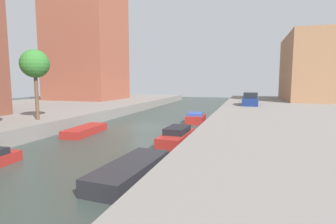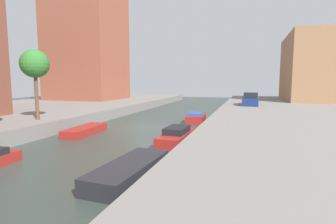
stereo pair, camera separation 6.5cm
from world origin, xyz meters
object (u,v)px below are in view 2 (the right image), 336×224
(parked_car, at_px, (251,100))
(moored_boat_left_2, at_px, (85,130))
(apartment_tower_far, at_px, (86,16))
(moored_boat_right_3, at_px, (196,118))
(low_block_right, at_px, (323,68))
(moored_boat_right_1, at_px, (130,170))
(street_tree_2, at_px, (35,65))
(moored_boat_right_2, at_px, (176,137))

(parked_car, bearing_deg, moored_boat_left_2, -125.58)
(apartment_tower_far, bearing_deg, moored_boat_right_3, -31.85)
(parked_car, bearing_deg, apartment_tower_far, 171.49)
(low_block_right, height_order, parked_car, low_block_right)
(apartment_tower_far, xyz_separation_m, parked_car, (24.15, -3.62, -11.95))
(parked_car, xyz_separation_m, moored_boat_right_1, (-4.58, -22.96, -1.31))
(street_tree_2, xyz_separation_m, moored_boat_right_2, (10.45, -0.15, -4.51))
(parked_car, xyz_separation_m, moored_boat_right_2, (-4.36, -16.87, -1.20))
(moored_boat_right_2, bearing_deg, moored_boat_left_2, 172.51)
(moored_boat_right_2, bearing_deg, moored_boat_right_1, -92.11)
(low_block_right, relative_size, parked_car, 3.41)
(low_block_right, bearing_deg, moored_boat_right_3, -126.35)
(low_block_right, xyz_separation_m, parked_car, (-9.85, -11.54, -4.09))
(apartment_tower_far, height_order, low_block_right, apartment_tower_far)
(low_block_right, bearing_deg, apartment_tower_far, -166.88)
(apartment_tower_far, relative_size, parked_car, 5.87)
(parked_car, bearing_deg, low_block_right, 49.52)
(moored_boat_right_3, bearing_deg, moored_boat_right_2, -86.88)
(apartment_tower_far, relative_size, street_tree_2, 5.04)
(street_tree_2, height_order, moored_boat_right_3, street_tree_2)
(moored_boat_left_2, xyz_separation_m, moored_boat_right_1, (6.82, -7.02, 0.05))
(moored_boat_left_2, distance_m, moored_boat_right_1, 9.79)
(street_tree_2, distance_m, moored_boat_right_1, 12.84)
(apartment_tower_far, distance_m, moored_boat_right_1, 35.57)
(apartment_tower_far, distance_m, low_block_right, 35.78)
(street_tree_2, xyz_separation_m, moored_boat_right_3, (9.99, 8.33, -4.53))
(moored_boat_right_1, xyz_separation_m, moored_boat_right_2, (0.22, 6.09, 0.11))
(moored_boat_left_2, bearing_deg, street_tree_2, -167.16)
(apartment_tower_far, height_order, moored_boat_left_2, apartment_tower_far)
(low_block_right, distance_m, street_tree_2, 37.51)
(low_block_right, bearing_deg, street_tree_2, -131.11)
(low_block_right, height_order, street_tree_2, low_block_right)
(low_block_right, bearing_deg, moored_boat_right_1, -112.70)
(low_block_right, xyz_separation_m, moored_boat_right_2, (-14.21, -28.41, -5.29))
(apartment_tower_far, xyz_separation_m, low_block_right, (34.00, 7.92, -7.86))
(moored_boat_left_2, relative_size, moored_boat_right_3, 1.32)
(moored_boat_right_1, bearing_deg, moored_boat_left_2, 134.21)
(moored_boat_left_2, distance_m, moored_boat_right_2, 7.11)
(low_block_right, relative_size, street_tree_2, 2.92)
(low_block_right, xyz_separation_m, moored_boat_right_3, (-14.67, -19.93, -5.31))
(apartment_tower_far, distance_m, moored_boat_left_2, 26.87)
(street_tree_2, distance_m, moored_boat_right_3, 13.77)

